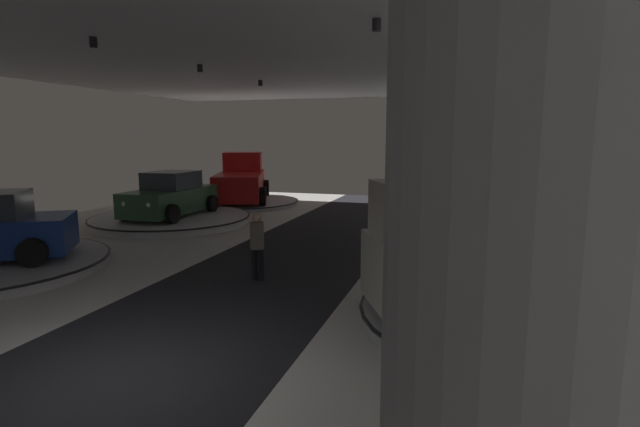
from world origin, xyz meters
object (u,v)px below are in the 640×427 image
object	(u,v)px
display_platform_deep_right	(506,210)
visitor_walking_near	(257,242)
display_car_far_right	(534,217)
display_platform_far_left	(171,219)
display_platform_mid_right	(518,316)
pickup_truck_mid_right	(505,260)
pickup_truck_deep_left	(241,181)
column_right	(545,253)
display_car_deep_right	(506,189)
display_platform_far_right	(530,248)
display_car_far_left	(171,196)
display_platform_deep_left	(241,202)

from	to	relation	value
display_platform_deep_right	visitor_walking_near	size ratio (longest dim) A/B	3.82
display_car_far_right	display_platform_far_left	bearing A→B (deg)	174.09
display_platform_mid_right	visitor_walking_near	size ratio (longest dim) A/B	3.57
pickup_truck_mid_right	pickup_truck_deep_left	world-z (taller)	pickup_truck_mid_right
column_right	display_car_deep_right	xyz separation A→B (m)	(1.23, 19.88, -1.70)
column_right	pickup_truck_mid_right	distance (m)	6.45
display_platform_mid_right	display_car_far_right	distance (m)	5.81
display_platform_mid_right	display_platform_far_right	bearing A→B (deg)	81.85
pickup_truck_mid_right	display_car_far_left	bearing A→B (deg)	148.30
display_car_far_left	display_platform_far_left	bearing A→B (deg)	-88.74
pickup_truck_mid_right	display_platform_deep_left	distance (m)	17.02
column_right	display_platform_deep_left	size ratio (longest dim) A/B	0.97
pickup_truck_deep_left	visitor_walking_near	size ratio (longest dim) A/B	3.59
pickup_truck_mid_right	display_platform_deep_left	xyz separation A→B (m)	(-11.36, 12.63, -1.07)
pickup_truck_mid_right	pickup_truck_deep_left	bearing A→B (deg)	131.59
display_platform_deep_right	display_car_deep_right	xyz separation A→B (m)	(-0.03, -0.01, 0.89)
column_right	display_platform_far_right	world-z (taller)	column_right
pickup_truck_deep_left	display_car_far_left	bearing A→B (deg)	-91.28
display_platform_deep_right	display_platform_deep_left	distance (m)	12.35
pickup_truck_mid_right	display_platform_far_left	xyz separation A→B (m)	(-11.60, 7.14, -1.03)
display_platform_far_left	visitor_walking_near	xyz separation A→B (m)	(6.31, -5.89, 0.74)
pickup_truck_deep_left	display_platform_mid_right	bearing A→B (deg)	-47.39
display_platform_far_left	visitor_walking_near	size ratio (longest dim) A/B	3.79
pickup_truck_mid_right	display_car_far_left	distance (m)	13.64
display_platform_mid_right	display_platform_deep_left	distance (m)	17.08
display_platform_deep_left	display_car_far_right	distance (m)	14.26
display_car_far_left	visitor_walking_near	bearing A→B (deg)	-43.15
display_car_deep_right	pickup_truck_mid_right	size ratio (longest dim) A/B	0.80
display_platform_deep_left	display_platform_mid_right	bearing A→B (deg)	-46.99
display_platform_far_right	display_car_far_right	xyz separation A→B (m)	(0.03, -0.00, 0.90)
display_platform_deep_left	display_platform_far_left	xyz separation A→B (m)	(-0.24, -5.49, 0.04)
pickup_truck_deep_left	display_platform_far_right	distance (m)	14.48
pickup_truck_mid_right	display_platform_deep_left	size ratio (longest dim) A/B	1.00
display_car_far_left	display_platform_deep_right	bearing A→B (deg)	27.30
pickup_truck_mid_right	display_platform_far_left	distance (m)	13.66
display_platform_far_left	visitor_walking_near	distance (m)	8.66
display_platform_deep_right	display_platform_deep_left	size ratio (longest dim) A/B	1.07
display_car_deep_right	display_platform_deep_left	distance (m)	12.36
display_car_deep_right	display_platform_deep_left	size ratio (longest dim) A/B	0.80
pickup_truck_mid_right	pickup_truck_deep_left	size ratio (longest dim) A/B	1.00
pickup_truck_mid_right	display_platform_far_right	size ratio (longest dim) A/B	1.11
display_car_far_right	display_platform_deep_right	bearing A→B (deg)	91.33
display_car_deep_right	visitor_walking_near	distance (m)	13.85
display_platform_far_right	display_car_far_right	bearing A→B (deg)	-1.51
display_car_deep_right	display_car_far_right	bearing A→B (deg)	-88.46
pickup_truck_deep_left	display_platform_far_left	distance (m)	5.88
display_platform_mid_right	display_platform_deep_left	bearing A→B (deg)	133.01
column_right	pickup_truck_mid_right	xyz separation A→B (m)	(0.31, 6.25, -1.55)
display_platform_far_right	display_platform_far_left	size ratio (longest dim) A/B	0.85
display_platform_deep_left	display_car_far_right	xyz separation A→B (m)	(12.49, -6.81, 0.94)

